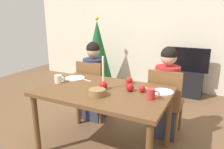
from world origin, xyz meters
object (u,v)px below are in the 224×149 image
object	(u,v)px
mug_right	(151,94)
apple_by_left_plate	(130,87)
chair_left	(93,87)
plate_left	(75,78)
dining_table	(104,97)
apple_near_candle	(129,80)
tv	(187,60)
chair_right	(165,99)
candle_centerpiece	(103,83)
bowl_walnuts	(97,92)
mug_left	(59,79)
person_right_child	(166,94)
christmas_tree	(97,51)
person_left_child	(94,83)
plate_right	(163,92)
apple_by_right_mug	(142,89)
tv_stand	(185,83)

from	to	relation	value
mug_right	apple_by_left_plate	distance (m)	0.29
chair_left	plate_left	bearing A→B (deg)	-91.21
dining_table	apple_near_candle	bearing A→B (deg)	62.92
tv	mug_right	world-z (taller)	tv
chair_right	candle_centerpiece	world-z (taller)	candle_centerpiece
dining_table	bowl_walnuts	size ratio (longest dim) A/B	8.29
apple_by_left_plate	plate_left	bearing A→B (deg)	171.45
chair_right	mug_left	bearing A→B (deg)	-151.01
person_right_child	christmas_tree	world-z (taller)	christmas_tree
person_right_child	mug_left	distance (m)	1.34
apple_by_left_plate	tv	bearing A→B (deg)	82.55
person_left_child	plate_right	distance (m)	1.21
apple_by_right_mug	person_right_child	bearing A→B (deg)	74.72
tv	candle_centerpiece	size ratio (longest dim) A/B	2.18
person_left_child	plate_left	size ratio (longest dim) A/B	4.74
mug_left	bowl_walnuts	xyz separation A→B (m)	(0.63, -0.16, -0.01)
person_left_child	apple_near_candle	size ratio (longest dim) A/B	14.77
tv	bowl_walnuts	size ratio (longest dim) A/B	4.68
chair_left	mug_left	size ratio (longest dim) A/B	6.77
candle_centerpiece	apple_by_right_mug	size ratio (longest dim) A/B	5.13
plate_right	mug_right	world-z (taller)	mug_right
mug_left	mug_right	world-z (taller)	mug_right
plate_left	bowl_walnuts	bearing A→B (deg)	-34.89
apple_by_right_mug	person_left_child	bearing A→B (deg)	150.09
tv_stand	apple_by_left_plate	size ratio (longest dim) A/B	7.45
christmas_tree	bowl_walnuts	world-z (taller)	christmas_tree
person_right_child	apple_by_right_mug	world-z (taller)	person_right_child
person_left_child	plate_right	xyz separation A→B (m)	(1.11, -0.44, 0.19)
tv_stand	plate_left	distance (m)	2.42
candle_centerpiece	apple_near_candle	bearing A→B (deg)	60.64
person_right_child	apple_near_candle	bearing A→B (deg)	-139.73
christmas_tree	apple_by_right_mug	world-z (taller)	christmas_tree
dining_table	candle_centerpiece	world-z (taller)	candle_centerpiece
chair_left	tv_stand	size ratio (longest dim) A/B	1.41
candle_centerpiece	plate_right	distance (m)	0.64
plate_left	plate_right	bearing A→B (deg)	0.06
dining_table	tv	world-z (taller)	tv
plate_left	apple_near_candle	bearing A→B (deg)	9.74
candle_centerpiece	tv_stand	bearing A→B (deg)	75.98
person_left_child	apple_by_right_mug	world-z (taller)	person_left_child
apple_by_right_mug	candle_centerpiece	bearing A→B (deg)	-165.90
dining_table	bowl_walnuts	bearing A→B (deg)	-81.64
chair_left	bowl_walnuts	size ratio (longest dim) A/B	5.33
apple_by_right_mug	dining_table	bearing A→B (deg)	-164.09
plate_left	apple_by_right_mug	distance (m)	0.93
tv	plate_left	bearing A→B (deg)	-117.45
tv	mug_left	bearing A→B (deg)	-116.54
tv_stand	tv	xyz separation A→B (m)	(0.00, 0.00, 0.47)
christmas_tree	plate_left	distance (m)	1.91
christmas_tree	apple_by_right_mug	size ratio (longest dim) A/B	21.37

